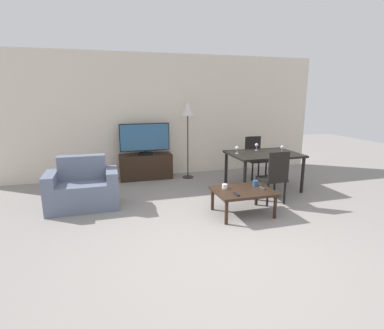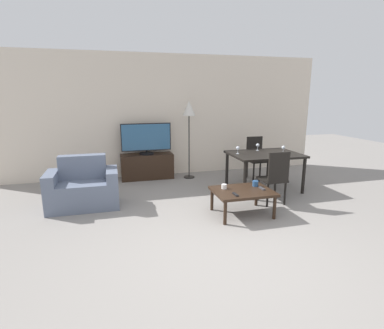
{
  "view_description": "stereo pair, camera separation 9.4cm",
  "coord_description": "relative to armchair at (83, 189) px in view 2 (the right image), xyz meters",
  "views": [
    {
      "loc": [
        -1.25,
        -2.91,
        1.82
      ],
      "look_at": [
        0.14,
        1.9,
        0.65
      ],
      "focal_mm": 28.0,
      "sensor_mm": 36.0,
      "label": 1
    },
    {
      "loc": [
        -1.16,
        -2.93,
        1.82
      ],
      "look_at": [
        0.14,
        1.9,
        0.65
      ],
      "focal_mm": 28.0,
      "sensor_mm": 36.0,
      "label": 2
    }
  ],
  "objects": [
    {
      "name": "tv_stand",
      "position": [
        1.22,
        1.46,
        -0.03
      ],
      "size": [
        1.13,
        0.42,
        0.55
      ],
      "color": "black",
      "rests_on": "ground_plane"
    },
    {
      "name": "tv",
      "position": [
        1.22,
        1.45,
        0.58
      ],
      "size": [
        1.08,
        0.32,
        0.67
      ],
      "color": "black",
      "rests_on": "tv_stand"
    },
    {
      "name": "cup_white_near",
      "position": [
        2.67,
        -0.86,
        0.13
      ],
      "size": [
        0.09,
        0.09,
        0.09
      ],
      "color": "navy",
      "rests_on": "coffee_table"
    },
    {
      "name": "armchair",
      "position": [
        0.0,
        0.0,
        0.0
      ],
      "size": [
        1.12,
        0.66,
        0.84
      ],
      "color": "slate",
      "rests_on": "ground_plane"
    },
    {
      "name": "wine_glass_left",
      "position": [
        3.32,
        0.36,
        0.51
      ],
      "size": [
        0.07,
        0.07,
        0.15
      ],
      "color": "silver",
      "rests_on": "dining_table"
    },
    {
      "name": "floor_lamp",
      "position": [
        2.13,
        1.27,
        1.13
      ],
      "size": [
        0.28,
        0.28,
        1.7
      ],
      "color": "black",
      "rests_on": "ground_plane"
    },
    {
      "name": "cup_colored_far",
      "position": [
        2.14,
        -0.86,
        0.12
      ],
      "size": [
        0.08,
        0.08,
        0.07
      ],
      "color": "white",
      "rests_on": "coffee_table"
    },
    {
      "name": "wine_glass_right",
      "position": [
        3.67,
        -0.02,
        0.51
      ],
      "size": [
        0.07,
        0.07,
        0.15
      ],
      "color": "silver",
      "rests_on": "dining_table"
    },
    {
      "name": "remote_primary",
      "position": [
        2.71,
        -1.02,
        0.09
      ],
      "size": [
        0.04,
        0.15,
        0.02
      ],
      "color": "#38383D",
      "rests_on": "coffee_table"
    },
    {
      "name": "wall_back",
      "position": [
        1.67,
        1.74,
        1.04
      ],
      "size": [
        7.47,
        0.06,
        2.7
      ],
      "color": "beige",
      "rests_on": "ground_plane"
    },
    {
      "name": "ground_plane",
      "position": [
        1.67,
        -2.09,
        -0.31
      ],
      "size": [
        18.0,
        18.0,
        0.0
      ],
      "primitive_type": "plane",
      "color": "gray"
    },
    {
      "name": "coffee_table",
      "position": [
        2.39,
        -1.0,
        0.04
      ],
      "size": [
        0.89,
        0.69,
        0.39
      ],
      "color": "black",
      "rests_on": "ground_plane"
    },
    {
      "name": "remote_secondary",
      "position": [
        2.19,
        -1.19,
        0.09
      ],
      "size": [
        0.04,
        0.15,
        0.02
      ],
      "color": "black",
      "rests_on": "coffee_table"
    },
    {
      "name": "dining_chair_near",
      "position": [
        3.1,
        -0.73,
        0.19
      ],
      "size": [
        0.4,
        0.4,
        0.92
      ],
      "color": "black",
      "rests_on": "ground_plane"
    },
    {
      "name": "dining_table",
      "position": [
        3.33,
        0.07,
        0.33
      ],
      "size": [
        1.32,
        0.97,
        0.72
      ],
      "color": "black",
      "rests_on": "ground_plane"
    },
    {
      "name": "wine_glass_center",
      "position": [
        2.81,
        0.16,
        0.51
      ],
      "size": [
        0.07,
        0.07,
        0.15
      ],
      "color": "silver",
      "rests_on": "dining_table"
    },
    {
      "name": "dining_chair_far",
      "position": [
        3.56,
        0.87,
        0.19
      ],
      "size": [
        0.4,
        0.4,
        0.92
      ],
      "color": "black",
      "rests_on": "ground_plane"
    }
  ]
}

